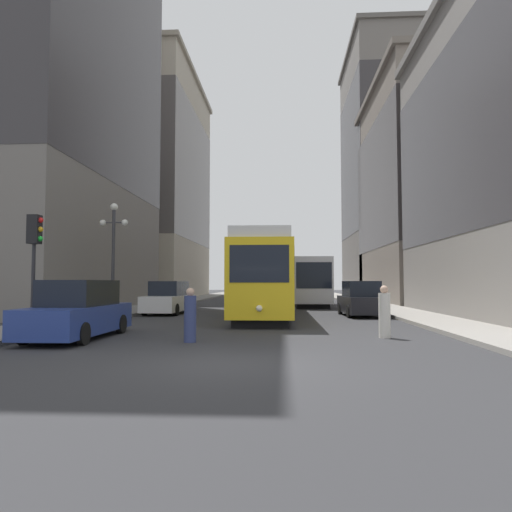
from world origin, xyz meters
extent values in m
plane|color=#303033|center=(0.00, 0.00, 0.00)|extent=(200.00, 200.00, 0.00)
cube|color=gray|center=(-7.87, 40.00, 0.07)|extent=(2.70, 120.00, 0.15)
cube|color=gray|center=(7.87, 40.00, 0.07)|extent=(2.70, 120.00, 0.15)
cube|color=black|center=(0.24, 14.27, 0.17)|extent=(2.34, 13.04, 0.35)
cube|color=gold|center=(0.24, 14.27, 1.90)|extent=(2.74, 14.18, 3.10)
cube|color=black|center=(0.24, 14.27, 2.60)|extent=(2.76, 13.61, 1.08)
cube|color=silver|center=(0.24, 14.27, 3.67)|extent=(2.53, 13.90, 0.44)
cube|color=black|center=(0.31, 7.21, 2.44)|extent=(2.21, 0.10, 1.40)
sphere|color=#F2EACC|center=(0.31, 7.14, 0.80)|extent=(0.24, 0.24, 0.24)
cube|color=black|center=(3.08, 26.74, 0.17)|extent=(2.34, 11.86, 0.35)
cube|color=silver|center=(3.08, 26.74, 1.90)|extent=(2.74, 12.90, 3.10)
cube|color=black|center=(3.08, 26.74, 2.44)|extent=(2.76, 12.38, 1.30)
cube|color=black|center=(3.17, 20.33, 2.21)|extent=(2.30, 0.11, 1.71)
cylinder|color=black|center=(-6.07, 2.73, 0.32)|extent=(0.18, 0.64, 0.64)
cylinder|color=black|center=(-6.07, 5.78, 0.32)|extent=(0.18, 0.64, 0.64)
cylinder|color=black|center=(-4.36, 2.73, 0.32)|extent=(0.18, 0.64, 0.64)
cylinder|color=black|center=(-4.36, 5.78, 0.32)|extent=(0.18, 0.64, 0.64)
cube|color=navy|center=(-5.22, 4.26, 0.60)|extent=(1.80, 4.92, 0.84)
cube|color=black|center=(-5.22, 4.38, 1.42)|extent=(1.59, 2.71, 0.80)
cylinder|color=black|center=(-6.14, 14.32, 0.32)|extent=(0.21, 0.65, 0.64)
cylinder|color=black|center=(-6.00, 17.33, 0.32)|extent=(0.21, 0.65, 0.64)
cylinder|color=black|center=(-4.43, 14.24, 0.32)|extent=(0.21, 0.65, 0.64)
cylinder|color=black|center=(-4.29, 17.25, 0.32)|extent=(0.21, 0.65, 0.64)
cube|color=silver|center=(-5.22, 15.78, 0.60)|extent=(2.02, 4.94, 0.84)
cube|color=black|center=(-5.21, 15.91, 1.42)|extent=(1.70, 2.74, 0.80)
cylinder|color=black|center=(6.01, 15.99, 0.32)|extent=(0.21, 0.65, 0.64)
cylinder|color=black|center=(6.13, 13.34, 0.32)|extent=(0.21, 0.65, 0.64)
cylinder|color=black|center=(4.31, 15.91, 0.32)|extent=(0.21, 0.65, 0.64)
cylinder|color=black|center=(4.42, 13.26, 0.32)|extent=(0.21, 0.65, 0.64)
cube|color=black|center=(5.22, 14.62, 0.60)|extent=(1.98, 4.35, 0.84)
cube|color=black|center=(5.22, 14.52, 1.42)|extent=(1.68, 2.42, 0.80)
cylinder|color=beige|center=(4.40, 5.02, 0.71)|extent=(0.37, 0.37, 1.41)
sphere|color=tan|center=(4.40, 5.02, 1.52)|extent=(0.25, 0.25, 0.25)
cylinder|color=navy|center=(-1.53, 3.59, 0.68)|extent=(0.36, 0.36, 1.36)
sphere|color=tan|center=(-1.53, 3.59, 1.47)|extent=(0.24, 0.24, 0.24)
cylinder|color=#232328|center=(-6.92, 4.67, 2.05)|extent=(0.12, 0.12, 3.80)
cube|color=black|center=(-6.92, 4.67, 3.48)|extent=(0.36, 0.36, 0.95)
sphere|color=red|center=(-6.72, 4.67, 3.78)|extent=(0.18, 0.18, 0.18)
sphere|color=gold|center=(-6.72, 4.67, 3.48)|extent=(0.18, 0.18, 0.18)
sphere|color=green|center=(-6.72, 4.67, 3.18)|extent=(0.18, 0.18, 0.18)
cylinder|color=#333338|center=(-7.12, 12.28, 2.73)|extent=(0.16, 0.16, 5.15)
sphere|color=white|center=(-7.12, 12.28, 5.47)|extent=(0.36, 0.36, 0.36)
sphere|color=white|center=(-7.67, 12.28, 4.69)|extent=(0.31, 0.31, 0.31)
sphere|color=white|center=(-6.57, 12.28, 4.69)|extent=(0.31, 0.31, 0.31)
cube|color=#333338|center=(-7.12, 12.28, 4.69)|extent=(1.10, 0.06, 0.06)
cube|color=slate|center=(-15.43, 18.96, 15.77)|extent=(12.43, 18.64, 31.53)
cube|color=#383538|center=(-15.43, 18.96, 17.34)|extent=(12.47, 18.68, 18.92)
cube|color=#B2A893|center=(-16.90, 44.15, 12.90)|extent=(15.36, 21.02, 25.79)
cube|color=#595451|center=(-16.90, 44.15, 14.19)|extent=(15.40, 21.06, 15.48)
cube|color=gray|center=(-16.90, 44.15, 26.04)|extent=(15.96, 21.62, 0.50)
cube|color=slate|center=(16.88, 31.33, 9.33)|extent=(15.34, 17.09, 18.66)
cube|color=#3D3838|center=(16.88, 31.33, 10.26)|extent=(15.38, 17.13, 11.19)
cube|color=#685F56|center=(16.88, 31.33, 18.91)|extent=(15.94, 17.69, 0.50)
cube|color=slate|center=(16.04, 46.28, 14.73)|extent=(13.65, 16.37, 29.46)
cube|color=#383538|center=(16.04, 46.28, 16.20)|extent=(13.69, 16.41, 17.68)
cube|color=#5F5B56|center=(16.04, 46.28, 29.71)|extent=(14.25, 16.97, 0.50)
camera|label=1|loc=(1.22, -10.02, 1.75)|focal=32.73mm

